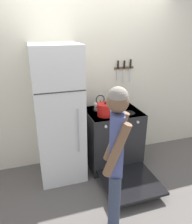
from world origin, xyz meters
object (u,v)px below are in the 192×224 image
person (116,159)px  dutch_oven_pot (105,110)px  stove_range (114,139)px  utensil_jar (122,103)px  tea_kettle (100,105)px  refrigerator (59,115)px

person → dutch_oven_pot: bearing=6.3°
stove_range → utensil_jar: (0.20, 0.17, 0.51)m
stove_range → tea_kettle: (-0.16, 0.16, 0.51)m
utensil_jar → person: (-0.65, -1.32, -0.04)m
dutch_oven_pot → person: 1.10m
stove_range → dutch_oven_pot: size_ratio=4.88×
dutch_oven_pot → utensil_jar: (0.37, 0.26, -0.02)m
refrigerator → dutch_oven_pot: (0.63, -0.11, 0.04)m
stove_range → dutch_oven_pot: dutch_oven_pot is taller
stove_range → utensil_jar: 0.57m
dutch_oven_pot → tea_kettle: 0.25m
refrigerator → stove_range: 0.94m
stove_range → utensil_jar: size_ratio=5.62×
refrigerator → tea_kettle: bearing=12.1°
dutch_oven_pot → tea_kettle: tea_kettle is taller
dutch_oven_pot → utensil_jar: utensil_jar is taller
tea_kettle → utensil_jar: bearing=1.1°
refrigerator → stove_range: bearing=-1.8°
dutch_oven_pot → tea_kettle: size_ratio=1.20×
tea_kettle → person: (-0.29, -1.32, -0.04)m
refrigerator → utensil_jar: 1.01m
dutch_oven_pot → utensil_jar: bearing=34.6°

